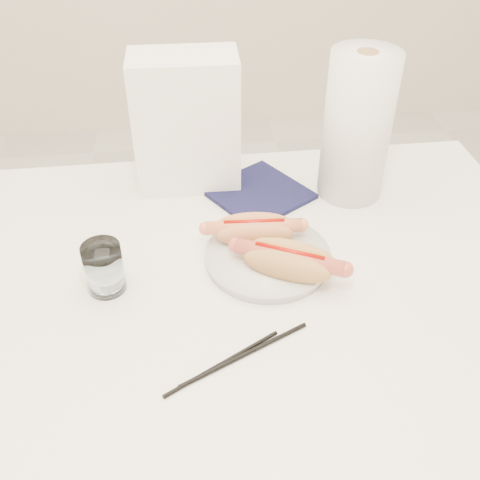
{
  "coord_description": "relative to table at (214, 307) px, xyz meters",
  "views": [
    {
      "loc": [
        -0.04,
        -0.68,
        1.39
      ],
      "look_at": [
        0.05,
        0.02,
        0.82
      ],
      "focal_mm": 42.4,
      "sensor_mm": 36.0,
      "label": 1
    }
  ],
  "objects": [
    {
      "name": "hotdog_left",
      "position": [
        0.08,
        0.08,
        0.1
      ],
      "size": [
        0.17,
        0.07,
        0.05
      ],
      "rotation": [
        0.0,
        0.0,
        -0.07
      ],
      "color": "tan",
      "rests_on": "plate"
    },
    {
      "name": "table",
      "position": [
        0.0,
        0.0,
        0.0
      ],
      "size": [
        1.2,
        0.8,
        0.75
      ],
      "color": "white",
      "rests_on": "ground"
    },
    {
      "name": "hotdog_right",
      "position": [
        0.12,
        -0.01,
        0.1
      ],
      "size": [
        0.17,
        0.13,
        0.05
      ],
      "rotation": [
        0.0,
        0.0,
        -0.46
      ],
      "color": "tan",
      "rests_on": "plate"
    },
    {
      "name": "plate",
      "position": [
        0.1,
        0.04,
        0.07
      ],
      "size": [
        0.22,
        0.22,
        0.02
      ],
      "primitive_type": "cylinder",
      "rotation": [
        0.0,
        0.0,
        -0.08
      ],
      "color": "silver",
      "rests_on": "table"
    },
    {
      "name": "chopstick_near",
      "position": [
        0.03,
        -0.16,
        0.06
      ],
      "size": [
        0.2,
        0.1,
        0.01
      ],
      "primitive_type": "cylinder",
      "rotation": [
        0.0,
        1.57,
        0.44
      ],
      "color": "black",
      "rests_on": "table"
    },
    {
      "name": "water_glass",
      "position": [
        -0.17,
        0.01,
        0.1
      ],
      "size": [
        0.06,
        0.06,
        0.09
      ],
      "primitive_type": "cylinder",
      "color": "white",
      "rests_on": "table"
    },
    {
      "name": "chopstick_far",
      "position": [
        -0.0,
        -0.17,
        0.06
      ],
      "size": [
        0.17,
        0.1,
        0.01
      ],
      "primitive_type": "cylinder",
      "rotation": [
        0.0,
        1.57,
        0.5
      ],
      "color": "black",
      "rests_on": "table"
    },
    {
      "name": "paper_towel_roll",
      "position": [
        0.29,
        0.23,
        0.2
      ],
      "size": [
        0.14,
        0.14,
        0.28
      ],
      "primitive_type": "cylinder",
      "rotation": [
        0.0,
        0.0,
        -0.15
      ],
      "color": "white",
      "rests_on": "table"
    },
    {
      "name": "navy_napkin",
      "position": [
        0.11,
        0.24,
        0.06
      ],
      "size": [
        0.23,
        0.23,
        0.01
      ],
      "primitive_type": "cube",
      "rotation": [
        0.0,
        0.0,
        0.56
      ],
      "color": "#111236",
      "rests_on": "table"
    },
    {
      "name": "napkin_box",
      "position": [
        -0.02,
        0.31,
        0.19
      ],
      "size": [
        0.2,
        0.12,
        0.27
      ],
      "primitive_type": "cube",
      "rotation": [
        0.0,
        0.0,
        -0.03
      ],
      "color": "white",
      "rests_on": "table"
    }
  ]
}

